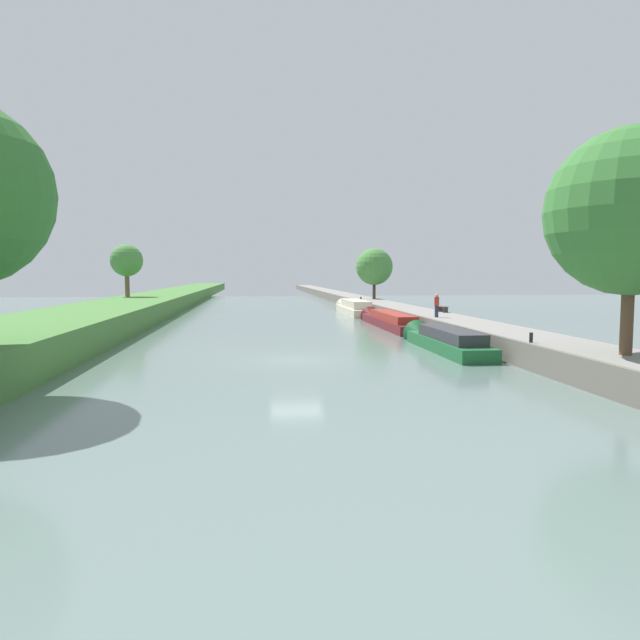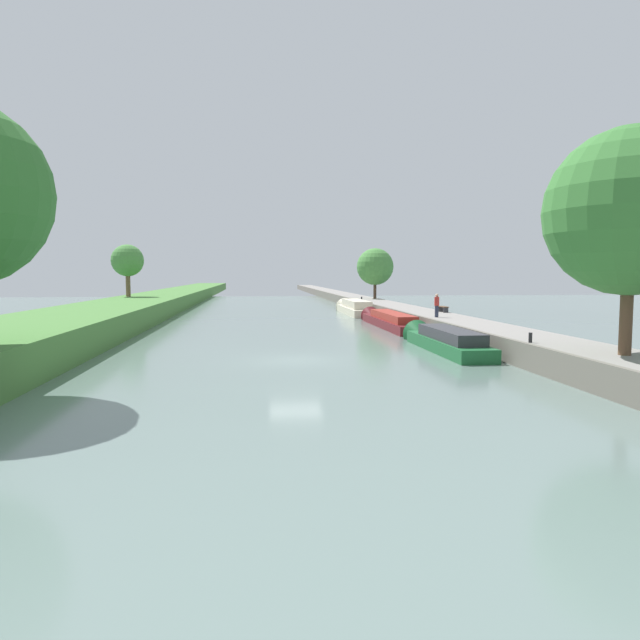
# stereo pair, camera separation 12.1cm
# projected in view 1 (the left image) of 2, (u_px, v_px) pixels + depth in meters

# --- Properties ---
(ground_plane) EXTENTS (160.00, 160.00, 0.00)m
(ground_plane) POSITION_uv_depth(u_px,v_px,m) (296.00, 361.00, 27.18)
(ground_plane) COLOR slate
(right_towpath) EXTENTS (3.55, 260.00, 1.11)m
(right_towpath) POSITION_uv_depth(u_px,v_px,m) (528.00, 345.00, 28.50)
(right_towpath) COLOR gray
(right_towpath) RESTS_ON ground_plane
(stone_quay) EXTENTS (0.25, 260.00, 1.16)m
(stone_quay) POSITION_uv_depth(u_px,v_px,m) (492.00, 346.00, 28.28)
(stone_quay) COLOR #6B665B
(stone_quay) RESTS_ON ground_plane
(narrowboat_green) EXTENTS (1.90, 10.47, 1.83)m
(narrowboat_green) POSITION_uv_depth(u_px,v_px,m) (443.00, 340.00, 31.16)
(narrowboat_green) COLOR #1E6033
(narrowboat_green) RESTS_ON ground_plane
(narrowboat_maroon) EXTENTS (1.83, 14.37, 1.75)m
(narrowboat_maroon) POSITION_uv_depth(u_px,v_px,m) (388.00, 320.00, 44.77)
(narrowboat_maroon) COLOR maroon
(narrowboat_maroon) RESTS_ON ground_plane
(narrowboat_cream) EXTENTS (2.17, 12.69, 2.16)m
(narrowboat_cream) POSITION_uv_depth(u_px,v_px,m) (353.00, 308.00, 59.38)
(narrowboat_cream) COLOR beige
(narrowboat_cream) RESTS_ON ground_plane
(tree_rightbank_near) EXTENTS (6.22, 6.22, 8.45)m
(tree_rightbank_near) POSITION_uv_depth(u_px,v_px,m) (632.00, 212.00, 20.86)
(tree_rightbank_near) COLOR brown
(tree_rightbank_near) RESTS_ON right_towpath
(tree_rightbank_midnear) EXTENTS (4.56, 4.56, 6.24)m
(tree_rightbank_midnear) POSITION_uv_depth(u_px,v_px,m) (374.00, 267.00, 70.07)
(tree_rightbank_midnear) COLOR #4C3828
(tree_rightbank_midnear) RESTS_ON right_towpath
(tree_leftbank_downstream) EXTENTS (3.48, 3.48, 5.69)m
(tree_leftbank_downstream) POSITION_uv_depth(u_px,v_px,m) (127.00, 261.00, 61.51)
(tree_leftbank_downstream) COLOR brown
(tree_leftbank_downstream) RESTS_ON left_grassy_bank
(person_walking) EXTENTS (0.34, 0.34, 1.66)m
(person_walking) POSITION_uv_depth(u_px,v_px,m) (437.00, 305.00, 39.81)
(person_walking) COLOR #282D42
(person_walking) RESTS_ON right_towpath
(mooring_bollard_near) EXTENTS (0.16, 0.16, 0.45)m
(mooring_bollard_near) POSITION_uv_depth(u_px,v_px,m) (531.00, 338.00, 25.11)
(mooring_bollard_near) COLOR black
(mooring_bollard_near) RESTS_ON right_towpath
(mooring_bollard_far) EXTENTS (0.16, 0.16, 0.45)m
(mooring_bollard_far) POSITION_uv_depth(u_px,v_px,m) (361.00, 299.00, 64.90)
(mooring_bollard_far) COLOR black
(mooring_bollard_far) RESTS_ON right_towpath
(park_bench) EXTENTS (0.44, 1.50, 0.47)m
(park_bench) POSITION_uv_depth(u_px,v_px,m) (443.00, 308.00, 45.18)
(park_bench) COLOR #333338
(park_bench) RESTS_ON right_towpath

